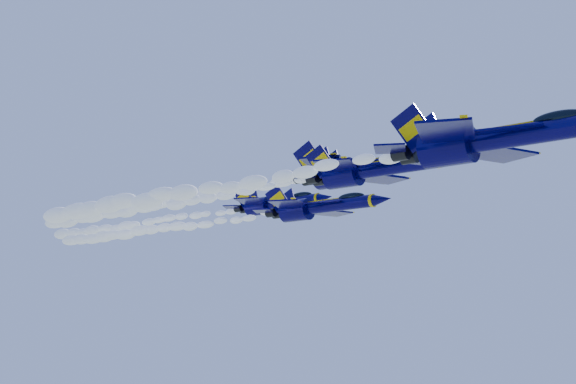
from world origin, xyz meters
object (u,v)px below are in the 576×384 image
Objects in this scene: jet_lead at (495,138)px; jet_fifth at (277,203)px; jet_fourth at (320,207)px; jet_third at (366,168)px; jet_second at (372,170)px.

jet_fifth is (-44.33, 33.76, 5.15)m from jet_lead.
jet_fourth is 14.34m from jet_fifth.
jet_lead is 0.89× the size of jet_third.
jet_fourth is at bearing 136.73° from jet_second.
jet_third is at bearing -34.22° from jet_fifth.
jet_lead is at bearing -37.30° from jet_fifth.
jet_fifth reaches higher than jet_second.
jet_fourth is (-11.61, 8.72, -1.48)m from jet_third.
jet_fourth is at bearing 143.11° from jet_third.
jet_lead is 0.99× the size of jet_fourth.
jet_third is 1.19× the size of jet_fifth.
jet_second is 36.74m from jet_fifth.
jet_lead is 1.09× the size of jet_second.
jet_lead is 27.52m from jet_third.
jet_third is at bearing 125.71° from jet_second.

